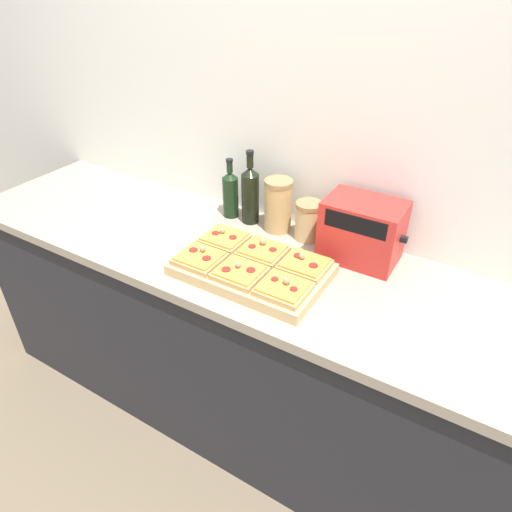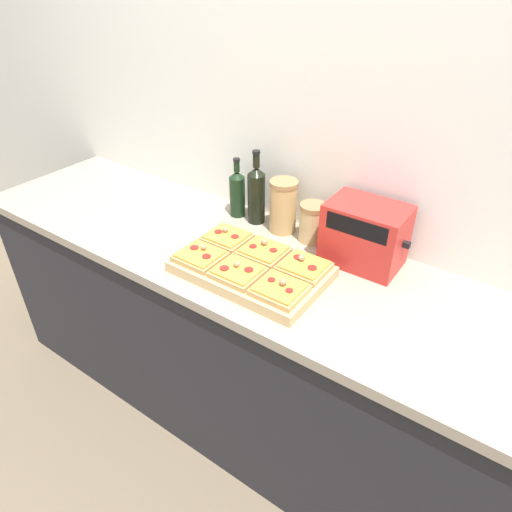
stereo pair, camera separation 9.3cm
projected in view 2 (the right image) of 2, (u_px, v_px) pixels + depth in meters
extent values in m
plane|color=brown|center=(211.00, 461.00, 2.03)|extent=(12.00, 12.00, 0.00)
cube|color=silver|center=(303.00, 146.00, 1.80)|extent=(6.00, 0.06, 2.50)
cube|color=#232328|center=(252.00, 347.00, 2.00)|extent=(2.60, 0.64, 0.88)
cube|color=gray|center=(251.00, 260.00, 1.75)|extent=(2.63, 0.67, 0.04)
cube|color=tan|center=(251.00, 269.00, 1.62)|extent=(0.53, 0.33, 0.04)
cube|color=tan|center=(227.00, 238.00, 1.74)|extent=(0.16, 0.15, 0.02)
cube|color=orange|center=(227.00, 235.00, 1.73)|extent=(0.14, 0.13, 0.01)
cylinder|color=maroon|center=(218.00, 232.00, 1.75)|extent=(0.03, 0.03, 0.00)
cylinder|color=maroon|center=(235.00, 237.00, 1.71)|extent=(0.03, 0.03, 0.00)
sphere|color=#937A5B|center=(225.00, 229.00, 1.74)|extent=(0.02, 0.02, 0.02)
cube|color=tan|center=(264.00, 252.00, 1.66)|extent=(0.16, 0.15, 0.02)
cube|color=orange|center=(264.00, 249.00, 1.65)|extent=(0.14, 0.13, 0.01)
cylinder|color=maroon|center=(253.00, 246.00, 1.66)|extent=(0.03, 0.03, 0.00)
cylinder|color=maroon|center=(273.00, 250.00, 1.64)|extent=(0.03, 0.03, 0.00)
sphere|color=#937A5B|center=(264.00, 242.00, 1.66)|extent=(0.03, 0.03, 0.03)
cube|color=tan|center=(304.00, 268.00, 1.58)|extent=(0.16, 0.15, 0.02)
cube|color=orange|center=(304.00, 264.00, 1.57)|extent=(0.14, 0.13, 0.01)
cylinder|color=maroon|center=(298.00, 257.00, 1.60)|extent=(0.03, 0.03, 0.00)
cylinder|color=maroon|center=(312.00, 268.00, 1.54)|extent=(0.03, 0.03, 0.00)
sphere|color=#937A5B|center=(301.00, 258.00, 1.58)|extent=(0.02, 0.02, 0.02)
cube|color=tan|center=(200.00, 257.00, 1.64)|extent=(0.16, 0.15, 0.02)
cube|color=orange|center=(200.00, 254.00, 1.63)|extent=(0.14, 0.13, 0.01)
cylinder|color=maroon|center=(194.00, 248.00, 1.65)|extent=(0.03, 0.03, 0.00)
cylinder|color=maroon|center=(206.00, 256.00, 1.60)|extent=(0.03, 0.03, 0.00)
sphere|color=#937A5B|center=(204.00, 247.00, 1.64)|extent=(0.02, 0.02, 0.02)
cube|color=tan|center=(238.00, 273.00, 1.55)|extent=(0.16, 0.15, 0.02)
cube|color=orange|center=(238.00, 269.00, 1.55)|extent=(0.14, 0.13, 0.01)
cylinder|color=maroon|center=(224.00, 268.00, 1.54)|extent=(0.03, 0.03, 0.00)
cylinder|color=maroon|center=(249.00, 270.00, 1.54)|extent=(0.03, 0.03, 0.00)
sphere|color=#937A5B|center=(237.00, 264.00, 1.55)|extent=(0.02, 0.02, 0.02)
cube|color=tan|center=(280.00, 290.00, 1.47)|extent=(0.16, 0.15, 0.02)
cube|color=orange|center=(280.00, 287.00, 1.47)|extent=(0.14, 0.13, 0.01)
cylinder|color=maroon|center=(271.00, 280.00, 1.49)|extent=(0.03, 0.03, 0.00)
cylinder|color=maroon|center=(289.00, 290.00, 1.44)|extent=(0.03, 0.03, 0.00)
sphere|color=#937A5B|center=(283.00, 282.00, 1.46)|extent=(0.02, 0.02, 0.02)
cylinder|color=black|center=(237.00, 196.00, 1.96)|extent=(0.07, 0.07, 0.18)
cone|color=black|center=(237.00, 175.00, 1.90)|extent=(0.07, 0.07, 0.03)
cylinder|color=black|center=(237.00, 166.00, 1.88)|extent=(0.03, 0.03, 0.05)
cylinder|color=black|center=(236.00, 160.00, 1.87)|extent=(0.03, 0.03, 0.01)
cylinder|color=black|center=(256.00, 199.00, 1.90)|extent=(0.07, 0.07, 0.21)
cone|color=black|center=(256.00, 171.00, 1.83)|extent=(0.07, 0.07, 0.03)
cylinder|color=black|center=(256.00, 161.00, 1.81)|extent=(0.03, 0.03, 0.06)
cylinder|color=black|center=(256.00, 152.00, 1.79)|extent=(0.03, 0.03, 0.01)
cylinder|color=tan|center=(283.00, 208.00, 1.84)|extent=(0.11, 0.11, 0.20)
cylinder|color=#937047|center=(284.00, 183.00, 1.78)|extent=(0.11, 0.11, 0.02)
cylinder|color=tan|center=(312.00, 225.00, 1.79)|extent=(0.10, 0.10, 0.14)
cylinder|color=#937047|center=(313.00, 207.00, 1.75)|extent=(0.10, 0.10, 0.02)
cube|color=red|center=(365.00, 235.00, 1.64)|extent=(0.28, 0.19, 0.23)
cube|color=black|center=(357.00, 228.00, 1.54)|extent=(0.22, 0.01, 0.07)
cube|color=black|center=(407.00, 245.00, 1.56)|extent=(0.02, 0.02, 0.02)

